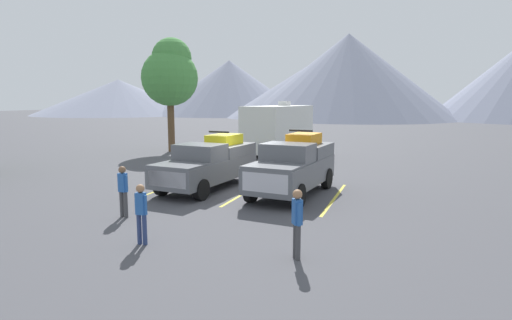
% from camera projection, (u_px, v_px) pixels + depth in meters
% --- Properties ---
extents(ground_plane, '(240.00, 240.00, 0.00)m').
position_uv_depth(ground_plane, '(248.00, 191.00, 17.39)').
color(ground_plane, '#47474C').
extents(pickup_truck_a, '(2.61, 5.76, 2.43)m').
position_uv_depth(pickup_truck_a, '(210.00, 163.00, 17.98)').
color(pickup_truck_a, '#595B60').
rests_on(pickup_truck_a, ground).
extents(pickup_truck_b, '(2.59, 5.47, 2.58)m').
position_uv_depth(pickup_truck_b, '(294.00, 165.00, 16.75)').
color(pickup_truck_b, '#595B60').
rests_on(pickup_truck_b, ground).
extents(lot_stripe_a, '(0.12, 5.50, 0.01)m').
position_uv_depth(lot_stripe_a, '(173.00, 185.00, 18.61)').
color(lot_stripe_a, gold).
rests_on(lot_stripe_a, ground).
extents(lot_stripe_b, '(0.12, 5.50, 0.01)m').
position_uv_depth(lot_stripe_b, '(248.00, 191.00, 17.37)').
color(lot_stripe_b, gold).
rests_on(lot_stripe_b, ground).
extents(lot_stripe_c, '(0.12, 5.50, 0.01)m').
position_uv_depth(lot_stripe_c, '(335.00, 198.00, 16.13)').
color(lot_stripe_c, gold).
rests_on(lot_stripe_c, ground).
extents(camper_trailer_a, '(3.32, 7.43, 3.72)m').
position_uv_depth(camper_trailer_a, '(278.00, 128.00, 27.02)').
color(camper_trailer_a, silver).
rests_on(camper_trailer_a, ground).
extents(person_a, '(0.31, 0.33, 1.72)m').
position_uv_depth(person_a, '(297.00, 219.00, 9.90)').
color(person_a, '#3F3F42').
rests_on(person_a, ground).
extents(person_b, '(0.36, 0.22, 1.64)m').
position_uv_depth(person_b, '(141.00, 210.00, 10.90)').
color(person_b, navy).
rests_on(person_b, ground).
extents(person_c, '(0.38, 0.23, 1.71)m').
position_uv_depth(person_c, '(123.00, 188.00, 13.42)').
color(person_c, '#3F3F42').
rests_on(person_c, ground).
extents(tree_a, '(4.09, 4.09, 8.26)m').
position_uv_depth(tree_a, '(170.00, 73.00, 29.92)').
color(tree_a, brown).
rests_on(tree_a, ground).
extents(mountain_ridge, '(170.52, 50.90, 16.87)m').
position_uv_depth(mountain_ridge, '(395.00, 82.00, 82.62)').
color(mountain_ridge, gray).
rests_on(mountain_ridge, ground).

